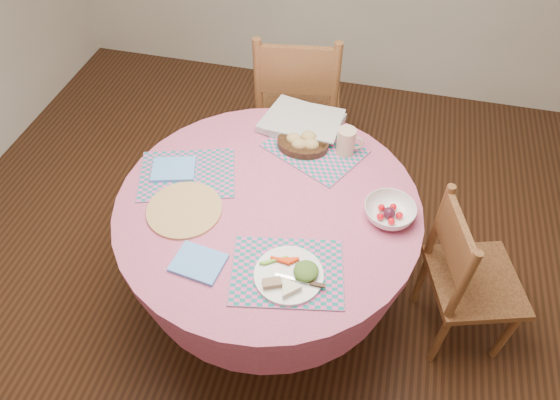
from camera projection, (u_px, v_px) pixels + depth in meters
The scene contains 15 objects.
ground at pixel (271, 300), 2.57m from camera, with size 4.00×4.00×0.00m, color #331C0F.
dining_table at pixel (269, 233), 2.15m from camera, with size 1.24×1.24×0.75m.
chair_right at pixel (466, 277), 2.14m from camera, with size 0.47×0.48×0.84m.
chair_back at pixel (297, 106), 2.79m from camera, with size 0.53×0.52×1.02m.
placemat_front at pixel (287, 272), 1.78m from camera, with size 0.40×0.30×0.01m, color #147370.
placemat_left at pixel (187, 174), 2.11m from camera, with size 0.40×0.30×0.01m, color #147370.
placemat_back at pixel (315, 149), 2.22m from camera, with size 0.40×0.30×0.01m, color #147370.
wicker_trivet at pixel (184, 210), 1.98m from camera, with size 0.30×0.30×0.01m, color #AE734B.
napkin_near at pixel (198, 263), 1.80m from camera, with size 0.18×0.14×0.01m, color #5FA0F6.
napkin_far at pixel (174, 169), 2.12m from camera, with size 0.18×0.14×0.01m, color #5FA0F6.
dinner_plate at pixel (290, 275), 1.75m from camera, with size 0.25×0.25×0.05m.
bread_bowl at pixel (303, 142), 2.20m from camera, with size 0.23×0.23×0.08m.
latte_mug at pixel (347, 141), 2.16m from camera, with size 0.12×0.08×0.12m.
fruit_bowl at pixel (389, 212), 1.93m from camera, with size 0.26×0.26×0.06m.
newspaper_stack at pixel (302, 122), 2.31m from camera, with size 0.39×0.34×0.04m.
Camera 1 is at (0.37, -1.29, 2.25)m, focal length 32.00 mm.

